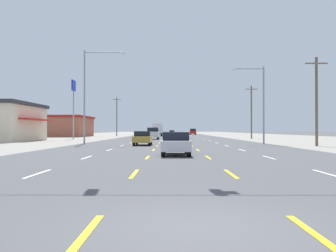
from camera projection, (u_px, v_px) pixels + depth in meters
The scene contains 18 objects.
ground_plane at pixel (172, 138), 71.66m from camera, with size 572.00×572.00×0.00m, color #4C4C4F.
lot_apron_left at pixel (52, 138), 71.80m from camera, with size 28.00×440.00×0.01m, color gray.
lot_apron_right at pixel (293, 138), 71.53m from camera, with size 28.00×440.00×0.01m, color gray.
lane_markings at pixel (171, 135), 110.16m from camera, with size 10.64×227.60×0.01m.
signal_span_wire at pixel (173, 33), 14.24m from camera, with size 25.34×0.53×9.00m.
sedan_center_turn_nearest at pixel (176, 143), 22.29m from camera, with size 1.80×4.50×1.46m.
sedan_inner_left_near at pixel (143, 138), 36.42m from camera, with size 1.80×4.50×1.46m.
suv_inner_left_mid at pixel (153, 133), 59.55m from camera, with size 1.98×4.90×1.98m.
box_truck_inner_left_midfar at pixel (158, 129), 90.52m from camera, with size 2.40×7.20×3.23m.
suv_far_right_far at pixel (193, 132), 115.55m from camera, with size 1.98×4.90×1.98m.
sedan_center_turn_farther at pixel (172, 132), 117.39m from camera, with size 1.80×4.50×1.46m.
storefront_left_row_2 at pixel (67, 126), 83.74m from camera, with size 9.96×15.76×4.90m.
pole_sign_left_row_1 at pixel (74, 95), 60.42m from camera, with size 0.24×1.95×10.17m.
streetlight_left_row_0 at pixel (89, 89), 39.65m from camera, with size 4.75×0.26×10.63m.
streetlight_right_row_0 at pixel (260, 99), 39.53m from camera, with size 3.71×0.26×8.77m.
utility_pole_right_row_0 at pixel (317, 100), 34.39m from camera, with size 2.20×0.26×8.75m.
utility_pole_right_row_1 at pixel (251, 111), 64.34m from camera, with size 2.20×0.26×9.70m.
utility_pole_left_row_2 at pixel (117, 116), 94.68m from camera, with size 2.20×0.26×10.42m.
Camera 1 is at (-0.46, -5.69, 1.60)m, focal length 37.44 mm.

